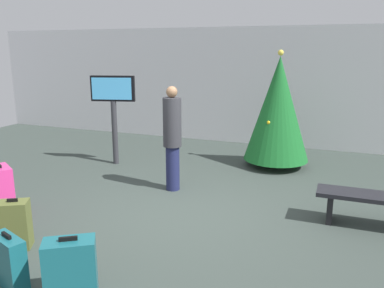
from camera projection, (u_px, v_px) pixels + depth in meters
name	position (u px, v px, depth m)	size (l,w,h in m)	color
ground_plane	(182.00, 212.00, 6.03)	(16.00, 16.00, 0.00)	#38423D
back_wall	(254.00, 86.00, 10.18)	(16.00, 0.20, 2.99)	silver
holiday_tree	(278.00, 109.00, 8.14)	(1.35, 1.35, 2.43)	#4C3319
flight_info_kiosk	(113.00, 102.00, 8.31)	(0.93, 0.32, 1.90)	#333338
waiting_bench	(377.00, 203.00, 5.45)	(1.60, 0.44, 0.48)	black
traveller_0	(172.00, 136.00, 6.81)	(0.41, 0.41, 1.83)	#1E234C
suitcase_1	(15.00, 225.00, 4.90)	(0.43, 0.39, 0.65)	#59602D
suitcase_2	(71.00, 272.00, 3.82)	(0.56, 0.49, 0.71)	#19606B
suitcase_3	(10.00, 262.00, 4.08)	(0.51, 0.33, 0.61)	#19606B
suitcase_4	(3.00, 192.00, 5.79)	(0.53, 0.46, 0.82)	#E5388C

